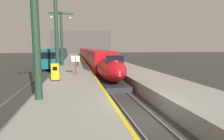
# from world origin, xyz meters

# --- Properties ---
(ground_plane) EXTENTS (260.00, 260.00, 0.00)m
(ground_plane) POSITION_xyz_m (0.00, 0.00, 0.00)
(ground_plane) COLOR #33302D
(platform_left) EXTENTS (4.80, 110.00, 1.05)m
(platform_left) POSITION_xyz_m (-4.05, 24.75, 0.53)
(platform_left) COLOR gray
(platform_left) RESTS_ON ground
(platform_right) EXTENTS (4.80, 110.00, 1.05)m
(platform_right) POSITION_xyz_m (4.05, 24.75, 0.53)
(platform_right) COLOR gray
(platform_right) RESTS_ON ground
(platform_left_safety_stripe) EXTENTS (0.20, 107.80, 0.01)m
(platform_left_safety_stripe) POSITION_xyz_m (-1.77, 24.75, 1.05)
(platform_left_safety_stripe) COLOR yellow
(platform_left_safety_stripe) RESTS_ON platform_left
(rail_main_left) EXTENTS (0.08, 110.00, 0.12)m
(rail_main_left) POSITION_xyz_m (-0.75, 27.50, 0.06)
(rail_main_left) COLOR slate
(rail_main_left) RESTS_ON ground
(rail_main_right) EXTENTS (0.08, 110.00, 0.12)m
(rail_main_right) POSITION_xyz_m (0.75, 27.50, 0.06)
(rail_main_right) COLOR slate
(rail_main_right) RESTS_ON ground
(rail_secondary_left) EXTENTS (0.08, 110.00, 0.12)m
(rail_secondary_left) POSITION_xyz_m (-8.85, 27.50, 0.06)
(rail_secondary_left) COLOR slate
(rail_secondary_left) RESTS_ON ground
(rail_secondary_right) EXTENTS (0.08, 110.00, 0.12)m
(rail_secondary_right) POSITION_xyz_m (-7.35, 27.50, 0.06)
(rail_secondary_right) COLOR slate
(rail_secondary_right) RESTS_ON ground
(highspeed_train_main) EXTENTS (2.92, 76.18, 3.60)m
(highspeed_train_main) POSITION_xyz_m (0.00, 42.87, 1.97)
(highspeed_train_main) COLOR #B20F14
(highspeed_train_main) RESTS_ON ground
(regional_train_adjacent) EXTENTS (2.85, 36.60, 3.80)m
(regional_train_adjacent) POSITION_xyz_m (-8.10, 40.03, 2.13)
(regional_train_adjacent) COLOR #145660
(regional_train_adjacent) RESTS_ON ground
(station_column_mid) EXTENTS (4.00, 0.68, 10.19)m
(station_column_mid) POSITION_xyz_m (-5.90, 13.80, 7.11)
(station_column_mid) COLOR #1E3828
(station_column_mid) RESTS_ON platform_left
(station_column_far) EXTENTS (4.00, 0.68, 8.87)m
(station_column_far) POSITION_xyz_m (-5.90, 22.40, 6.41)
(station_column_far) COLOR #1E3828
(station_column_far) RESTS_ON platform_left
(passenger_near_edge) EXTENTS (0.38, 0.51, 1.69)m
(passenger_near_edge) POSITION_xyz_m (-3.37, 20.48, 2.04)
(passenger_near_edge) COLOR #23232D
(passenger_near_edge) RESTS_ON platform_left
(rolling_suitcase) EXTENTS (0.40, 0.22, 0.98)m
(rolling_suitcase) POSITION_xyz_m (-4.53, 20.46, 1.35)
(rolling_suitcase) COLOR brown
(rolling_suitcase) RESTS_ON platform_left
(ticket_machine_yellow) EXTENTS (0.76, 0.62, 1.60)m
(ticket_machine_yellow) POSITION_xyz_m (-5.55, 7.74, 1.79)
(ticket_machine_yellow) COLOR yellow
(ticket_machine_yellow) RESTS_ON platform_left
(departure_info_board) EXTENTS (0.90, 0.10, 2.12)m
(departure_info_board) POSITION_xyz_m (-3.71, 10.93, 2.56)
(departure_info_board) COLOR maroon
(departure_info_board) RESTS_ON platform_left
(terminus_back_wall) EXTENTS (36.00, 2.00, 14.00)m
(terminus_back_wall) POSITION_xyz_m (0.00, 102.00, 7.00)
(terminus_back_wall) COLOR #4C4742
(terminus_back_wall) RESTS_ON ground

